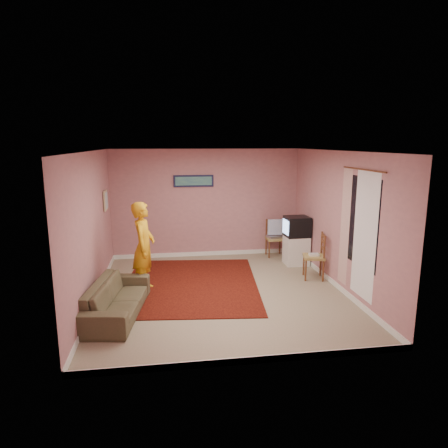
{
  "coord_description": "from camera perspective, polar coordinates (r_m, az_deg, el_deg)",
  "views": [
    {
      "loc": [
        -0.98,
        -6.98,
        2.76
      ],
      "look_at": [
        0.15,
        0.6,
        1.18
      ],
      "focal_mm": 32.0,
      "sensor_mm": 36.0,
      "label": 1
    }
  ],
  "objects": [
    {
      "name": "wall_front",
      "position": [
        4.81,
        3.68,
        -6.0
      ],
      "size": [
        4.5,
        0.02,
        2.6
      ],
      "primitive_type": "cube",
      "color": "tan",
      "rests_on": "ground"
    },
    {
      "name": "area_rug",
      "position": [
        7.98,
        -4.72,
        -8.53
      ],
      "size": [
        2.89,
        3.46,
        0.02
      ],
      "primitive_type": "cube",
      "rotation": [
        0.0,
        0.0,
        -0.1
      ],
      "color": "black",
      "rests_on": "ground"
    },
    {
      "name": "ground",
      "position": [
        7.57,
        -0.47,
        -9.71
      ],
      "size": [
        5.0,
        5.0,
        0.0
      ],
      "primitive_type": "plane",
      "color": "gray",
      "rests_on": "ground"
    },
    {
      "name": "blue_throw",
      "position": [
        9.76,
        7.32,
        -0.44
      ],
      "size": [
        0.36,
        0.05,
        0.38
      ],
      "primitive_type": "cube",
      "color": "#8AA4E1",
      "rests_on": "chair_a"
    },
    {
      "name": "curtain_rod",
      "position": [
        6.87,
        19.25,
        7.37
      ],
      "size": [
        0.02,
        1.4,
        0.02
      ],
      "primitive_type": "cylinder",
      "rotation": [
        1.57,
        0.0,
        0.0
      ],
      "color": "brown",
      "rests_on": "wall_right"
    },
    {
      "name": "crt_tv",
      "position": [
        9.15,
        10.35,
        -0.36
      ],
      "size": [
        0.55,
        0.49,
        0.46
      ],
      "rotation": [
        0.0,
        0.0,
        0.03
      ],
      "color": "black",
      "rests_on": "tv_cabinet"
    },
    {
      "name": "game_console",
      "position": [
        8.35,
        12.72,
        -4.28
      ],
      "size": [
        0.22,
        0.17,
        0.04
      ],
      "primitive_type": "cube",
      "rotation": [
        0.0,
        0.0,
        -0.13
      ],
      "color": "silver",
      "rests_on": "chair_b"
    },
    {
      "name": "chair_a",
      "position": [
        9.8,
        7.29,
        -1.45
      ],
      "size": [
        0.42,
        0.4,
        0.49
      ],
      "rotation": [
        0.0,
        0.0,
        -0.02
      ],
      "color": "tan",
      "rests_on": "ground"
    },
    {
      "name": "picture_left",
      "position": [
        8.75,
        -16.55,
        3.25
      ],
      "size": [
        0.04,
        0.38,
        0.42
      ],
      "color": "#C9B98A",
      "rests_on": "wall_left"
    },
    {
      "name": "wall_right",
      "position": [
        7.83,
        16.06,
        0.47
      ],
      "size": [
        0.02,
        5.0,
        2.6
      ],
      "primitive_type": "cube",
      "color": "tan",
      "rests_on": "ground"
    },
    {
      "name": "baseboard_left",
      "position": [
        7.59,
        -17.72,
        -9.81
      ],
      "size": [
        0.02,
        5.0,
        0.1
      ],
      "primitive_type": "cube",
      "color": "white",
      "rests_on": "ground"
    },
    {
      "name": "person",
      "position": [
        7.57,
        -11.4,
        -3.21
      ],
      "size": [
        0.5,
        0.67,
        1.69
      ],
      "primitive_type": "imported",
      "rotation": [
        0.0,
        0.0,
        1.4
      ],
      "color": "orange",
      "rests_on": "ground"
    },
    {
      "name": "curtain_floral",
      "position": [
        7.51,
        16.88,
        -0.43
      ],
      "size": [
        0.01,
        0.35,
        2.1
      ],
      "primitive_type": "cube",
      "color": "beige",
      "rests_on": "wall_right"
    },
    {
      "name": "wall_back",
      "position": [
        9.64,
        -2.55,
        2.95
      ],
      "size": [
        4.5,
        0.02,
        2.6
      ],
      "primitive_type": "cube",
      "color": "tan",
      "rests_on": "ground"
    },
    {
      "name": "wall_left",
      "position": [
        7.24,
        -18.4,
        -0.55
      ],
      "size": [
        0.02,
        5.0,
        2.6
      ],
      "primitive_type": "cube",
      "color": "tan",
      "rests_on": "ground"
    },
    {
      "name": "ceiling",
      "position": [
        7.05,
        -0.5,
        10.38
      ],
      "size": [
        4.5,
        5.0,
        0.02
      ],
      "primitive_type": "cube",
      "color": "white",
      "rests_on": "wall_back"
    },
    {
      "name": "tv_cabinet",
      "position": [
        9.28,
        10.26,
        -3.71
      ],
      "size": [
        0.52,
        0.47,
        0.66
      ],
      "primitive_type": "cube",
      "color": "white",
      "rests_on": "ground"
    },
    {
      "name": "baseboard_back",
      "position": [
        9.9,
        -2.48,
        -4.23
      ],
      "size": [
        4.5,
        0.02,
        0.1
      ],
      "primitive_type": "cube",
      "color": "white",
      "rests_on": "ground"
    },
    {
      "name": "baseboard_front",
      "position": [
        5.33,
        3.47,
        -18.87
      ],
      "size": [
        4.5,
        0.02,
        0.1
      ],
      "primitive_type": "cube",
      "color": "white",
      "rests_on": "ground"
    },
    {
      "name": "baseboard_right",
      "position": [
        8.15,
        15.5,
        -8.19
      ],
      "size": [
        0.02,
        5.0,
        0.1
      ],
      "primitive_type": "cube",
      "color": "white",
      "rests_on": "ground"
    },
    {
      "name": "sofa",
      "position": [
        6.78,
        -15.07,
        -10.24
      ],
      "size": [
        1.0,
        1.97,
        0.55
      ],
      "primitive_type": "imported",
      "rotation": [
        0.0,
        0.0,
        1.42
      ],
      "color": "brown",
      "rests_on": "ground"
    },
    {
      "name": "dvd_player",
      "position": [
        9.81,
        7.28,
        -1.79
      ],
      "size": [
        0.4,
        0.33,
        0.06
      ],
      "primitive_type": "cube",
      "rotation": [
        0.0,
        0.0,
        0.22
      ],
      "color": "#ABABB0",
      "rests_on": "chair_a"
    },
    {
      "name": "curtain_sheer",
      "position": [
        6.91,
        19.45,
        -1.62
      ],
      "size": [
        0.01,
        0.75,
        2.1
      ],
      "primitive_type": "cube",
      "color": "white",
      "rests_on": "wall_right"
    },
    {
      "name": "picture_back",
      "position": [
        9.51,
        -4.37,
        6.15
      ],
      "size": [
        0.95,
        0.04,
        0.28
      ],
      "color": "#131435",
      "rests_on": "wall_back"
    },
    {
      "name": "chair_b",
      "position": [
        8.33,
        12.74,
        -3.79
      ],
      "size": [
        0.49,
        0.51,
        0.51
      ],
      "rotation": [
        0.0,
        0.0,
        -1.8
      ],
      "color": "tan",
      "rests_on": "ground"
    },
    {
      "name": "window",
      "position": [
        7.0,
        19.1,
        0.25
      ],
      "size": [
        0.01,
        1.1,
        1.5
      ],
      "primitive_type": "cube",
      "color": "black",
      "rests_on": "wall_right"
    }
  ]
}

